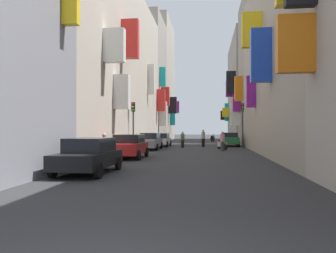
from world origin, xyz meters
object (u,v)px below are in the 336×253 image
Objects in this scene: scooter_silver at (222,144)px; pedestrian_near_left at (222,141)px; pedestrian_near_right at (137,143)px; pedestrian_far_away at (183,140)px; traffic_light_far_corner at (133,118)px; parked_car_white at (161,139)px; scooter_black at (213,138)px; pedestrian_crossing at (203,138)px; pedestrian_mid_street at (104,149)px; traffic_light_near_corner at (243,118)px; parked_car_grey at (150,141)px; parked_car_red at (129,146)px; parked_car_black at (89,155)px; parked_car_green at (229,139)px; scooter_green at (229,139)px.

pedestrian_near_left is (-0.06, -2.30, 0.35)m from scooter_silver.
pedestrian_far_away is at bearing 70.03° from pedestrian_near_right.
pedestrian_near_left is 0.41× the size of traffic_light_far_corner.
scooter_black is at bearing 68.58° from parked_car_white.
pedestrian_crossing is at bearing -4.02° from parked_car_white.
pedestrian_mid_street is 0.39× the size of traffic_light_near_corner.
pedestrian_near_right reaches higher than parked_car_grey.
parked_car_black is at bearing -90.11° from parked_car_red.
traffic_light_near_corner is at bearing 34.33° from traffic_light_far_corner.
parked_car_white is 9.05m from pedestrian_near_left.
parked_car_red reaches higher than scooter_black.
parked_car_black is at bearing -90.34° from parked_car_white.
traffic_light_near_corner is (8.64, 7.45, 2.14)m from pedestrian_near_right.
pedestrian_mid_street is at bearing -91.26° from parked_car_white.
parked_car_grey is 4.15m from traffic_light_far_corner.
parked_car_red is 16.91m from parked_car_green.
scooter_silver is 1.13× the size of pedestrian_mid_street.
parked_car_black is at bearing -85.92° from traffic_light_far_corner.
traffic_light_far_corner reaches higher than parked_car_red.
parked_car_white is 8.83m from traffic_light_near_corner.
parked_car_white is 1.11× the size of traffic_light_far_corner.
parked_car_black reaches higher than scooter_black.
parked_car_black is 12.66m from traffic_light_far_corner.
pedestrian_near_left is (-1.06, -7.87, 0.05)m from parked_car_green.
pedestrian_near_right is 0.99× the size of pedestrian_far_away.
scooter_silver is at bearing -137.32° from traffic_light_near_corner.
scooter_black is at bearing 80.86° from parked_car_black.
parked_car_black is 31.32m from scooter_green.
pedestrian_near_right is 8.35m from pedestrian_mid_street.
pedestrian_mid_street reaches higher than pedestrian_far_away.
parked_car_red reaches higher than parked_car_white.
pedestrian_near_right is at bearing -104.02° from scooter_black.
traffic_light_near_corner reaches higher than scooter_black.
parked_car_white is 2.66× the size of pedestrian_mid_street.
parked_car_green is at bearing -92.94° from scooter_green.
parked_car_black is at bearing -102.23° from pedestrian_crossing.
parked_car_white is 14.08m from parked_car_red.
pedestrian_far_away is 7.84m from traffic_light_far_corner.
parked_car_grey reaches higher than parked_car_white.
parked_car_grey is 16.30m from scooter_green.
pedestrian_crossing is (4.54, 13.77, 0.10)m from parked_car_red.
pedestrian_mid_street is at bearing -106.22° from scooter_green.
parked_car_green is 2.63× the size of pedestrian_mid_street.
pedestrian_crossing is (-2.74, -1.49, 0.12)m from parked_car_green.
traffic_light_far_corner is (-7.12, -2.13, 1.91)m from pedestrian_near_left.
traffic_light_far_corner is at bearing 99.74° from parked_car_red.
traffic_light_near_corner is (8.17, -2.54, 2.18)m from parked_car_white.
pedestrian_far_away reaches higher than parked_car_red.
scooter_black is at bearing 85.41° from pedestrian_crossing.
traffic_light_near_corner reaches higher than pedestrian_mid_street.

